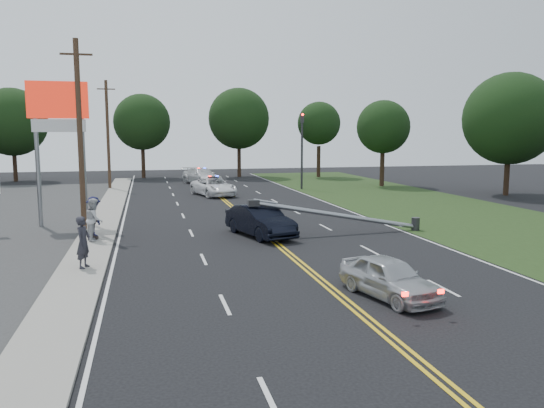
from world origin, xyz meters
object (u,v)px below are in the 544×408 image
object	(u,v)px
waiting_sedan	(389,277)
emergency_b	(202,176)
utility_pole_far	(108,134)
bystander_c	(94,216)
utility_pole_mid	(80,135)
emergency_a	(214,187)
bystander_a	(83,242)
traffic_signal	(302,144)
crashed_sedan	(260,221)
fallen_streetlight	(347,216)
bystander_b	(94,219)
pylon_sign	(59,118)
bystander_d	(93,220)

from	to	relation	value
waiting_sedan	emergency_b	bearing A→B (deg)	78.87
utility_pole_far	bystander_c	world-z (taller)	utility_pole_far
utility_pole_mid	waiting_sedan	size ratio (longest dim) A/B	2.61
emergency_a	bystander_a	bearing A→B (deg)	-123.80
traffic_signal	crashed_sedan	size ratio (longest dim) A/B	1.46
waiting_sedan	bystander_c	xyz separation A→B (m)	(-9.95, 12.27, 0.45)
fallen_streetlight	bystander_b	bearing A→B (deg)	177.30
pylon_sign	crashed_sedan	distance (m)	12.72
pylon_sign	emergency_a	size ratio (longest dim) A/B	1.49
utility_pole_mid	bystander_d	bearing A→B (deg)	-76.47
bystander_b	utility_pole_mid	bearing A→B (deg)	12.83
emergency_b	bystander_c	size ratio (longest dim) A/B	2.90
emergency_b	bystander_d	bearing A→B (deg)	-128.46
crashed_sedan	emergency_a	bearing A→B (deg)	73.44
bystander_b	utility_pole_far	bearing A→B (deg)	0.89
pylon_sign	utility_pole_far	world-z (taller)	utility_pole_far
utility_pole_mid	bystander_d	distance (m)	5.12
emergency_b	traffic_signal	bearing A→B (deg)	-62.27
fallen_streetlight	bystander_c	distance (m)	12.79
emergency_b	bystander_d	xyz separation A→B (m)	(-8.18, -28.25, 0.22)
pylon_sign	bystander_b	distance (m)	7.59
pylon_sign	bystander_a	size ratio (longest dim) A/B	4.06
utility_pole_mid	bystander_a	xyz separation A→B (m)	(0.91, -8.76, -3.98)
emergency_b	bystander_d	size ratio (longest dim) A/B	3.07
bystander_b	bystander_d	size ratio (longest dim) A/B	1.08
emergency_a	fallen_streetlight	bearing A→B (deg)	-91.28
fallen_streetlight	emergency_b	world-z (taller)	fallen_streetlight
utility_pole_far	bystander_d	size ratio (longest dim) A/B	5.38
emergency_a	emergency_b	size ratio (longest dim) A/B	0.94
emergency_b	bystander_b	size ratio (longest dim) A/B	2.83
bystander_a	bystander_c	bearing A→B (deg)	21.88
bystander_b	emergency_b	bearing A→B (deg)	-16.77
fallen_streetlight	utility_pole_far	world-z (taller)	utility_pole_far
pylon_sign	traffic_signal	distance (m)	24.75
pylon_sign	waiting_sedan	world-z (taller)	pylon_sign
traffic_signal	utility_pole_mid	size ratio (longest dim) A/B	0.70
traffic_signal	crashed_sedan	distance (m)	23.55
fallen_streetlight	emergency_b	xyz separation A→B (m)	(-4.47, 29.19, -0.09)
pylon_sign	utility_pole_mid	distance (m)	2.55
traffic_signal	utility_pole_mid	distance (m)	25.12
utility_pole_far	emergency_a	distance (m)	12.28
fallen_streetlight	bystander_a	size ratio (longest dim) A/B	4.75
fallen_streetlight	crashed_sedan	world-z (taller)	fallen_streetlight
bystander_a	bystander_c	world-z (taller)	same
traffic_signal	fallen_streetlight	bearing A→B (deg)	-100.59
fallen_streetlight	crashed_sedan	size ratio (longest dim) A/B	1.94
waiting_sedan	bystander_c	distance (m)	15.80
bystander_b	bystander_d	xyz separation A→B (m)	(-0.10, 0.34, -0.08)
utility_pole_far	bystander_d	distance (m)	25.40
fallen_streetlight	emergency_b	distance (m)	29.53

